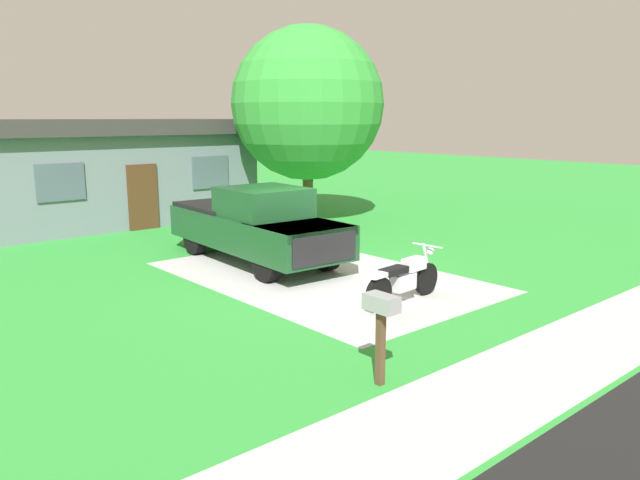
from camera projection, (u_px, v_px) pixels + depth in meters
ground_plane at (320, 276)px, 13.89m from camera, size 80.00×80.00×0.00m
driveway_pad at (320, 276)px, 13.89m from camera, size 4.86×7.58×0.01m
sidewalk_strip at (574, 351)px, 9.45m from camera, size 36.00×1.80×0.01m
motorcycle at (404, 279)px, 11.87m from camera, size 2.21×0.70×1.09m
pickup_truck at (254, 224)px, 15.20m from camera, size 2.33×5.73×1.90m
mailbox at (381, 315)px, 8.09m from camera, size 0.26×0.48×1.26m
shade_tree at (308, 104)px, 20.57m from camera, size 5.15×5.15×6.59m
neighbor_house at (110, 169)px, 21.28m from camera, size 9.60×5.60×3.50m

